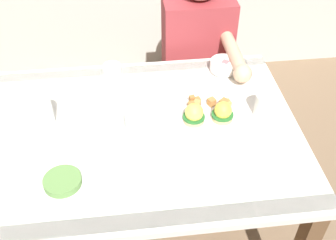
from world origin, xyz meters
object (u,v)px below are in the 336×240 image
object	(u,v)px
fruit_bowl	(224,66)
eggs_benedict_plate	(208,115)
coffee_mug	(266,105)
side_plate	(63,183)
water_glass_near	(113,79)
water_glass_far	(43,114)
water_glass_extra	(136,127)
fork	(44,97)
diner_person	(198,57)
dining_table	(142,150)

from	to	relation	value
fruit_bowl	eggs_benedict_plate	bearing A→B (deg)	-112.93
coffee_mug	side_plate	world-z (taller)	coffee_mug
water_glass_near	water_glass_far	size ratio (longest dim) A/B	0.88
water_glass_near	water_glass_extra	world-z (taller)	water_glass_extra
fork	water_glass_near	world-z (taller)	water_glass_near
coffee_mug	fork	bearing A→B (deg)	166.47
fruit_bowl	diner_person	xyz separation A→B (m)	(-0.06, 0.26, -0.12)
dining_table	diner_person	world-z (taller)	diner_person
water_glass_extra	side_plate	size ratio (longest dim) A/B	0.70
water_glass_near	water_glass_extra	xyz separation A→B (m)	(0.08, -0.32, 0.01)
diner_person	eggs_benedict_plate	bearing A→B (deg)	-96.95
coffee_mug	water_glass_near	world-z (taller)	water_glass_near
coffee_mug	side_plate	bearing A→B (deg)	-160.46
dining_table	water_glass_far	world-z (taller)	water_glass_far
fruit_bowl	water_glass_extra	bearing A→B (deg)	-136.69
dining_table	water_glass_near	distance (m)	0.33
fork	water_glass_extra	distance (m)	0.47
eggs_benedict_plate	coffee_mug	distance (m)	0.23
water_glass_extra	diner_person	xyz separation A→B (m)	(0.35, 0.65, -0.15)
water_glass_far	water_glass_extra	distance (m)	0.36
fruit_bowl	side_plate	bearing A→B (deg)	-139.02
dining_table	diner_person	bearing A→B (deg)	61.27
fruit_bowl	side_plate	distance (m)	0.88
coffee_mug	side_plate	size ratio (longest dim) A/B	0.56
fork	side_plate	world-z (taller)	side_plate
fruit_bowl	coffee_mug	xyz separation A→B (m)	(0.09, -0.31, 0.02)
dining_table	side_plate	bearing A→B (deg)	-138.71
eggs_benedict_plate	water_glass_extra	size ratio (longest dim) A/B	1.94
fruit_bowl	water_glass_extra	size ratio (longest dim) A/B	0.86
diner_person	fruit_bowl	bearing A→B (deg)	-76.49
fruit_bowl	coffee_mug	distance (m)	0.32
dining_table	side_plate	world-z (taller)	side_plate
water_glass_far	water_glass_near	bearing A→B (deg)	37.63
fruit_bowl	water_glass_extra	distance (m)	0.56
dining_table	eggs_benedict_plate	distance (m)	0.29
fruit_bowl	coffee_mug	bearing A→B (deg)	-72.98
fork	diner_person	xyz separation A→B (m)	(0.71, 0.36, -0.09)
coffee_mug	diner_person	bearing A→B (deg)	105.42
water_glass_near	fork	bearing A→B (deg)	-174.05
side_plate	water_glass_far	bearing A→B (deg)	106.26
water_glass_extra	side_plate	distance (m)	0.32
water_glass_extra	diner_person	world-z (taller)	diner_person
fruit_bowl	coffee_mug	world-z (taller)	coffee_mug
coffee_mug	diner_person	world-z (taller)	diner_person
fork	dining_table	bearing A→B (deg)	-32.12
coffee_mug	water_glass_far	distance (m)	0.84
coffee_mug	side_plate	xyz separation A→B (m)	(-0.76, -0.27, -0.04)
water_glass_extra	coffee_mug	bearing A→B (deg)	8.98
fruit_bowl	fork	world-z (taller)	fruit_bowl
fork	side_plate	bearing A→B (deg)	-76.53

